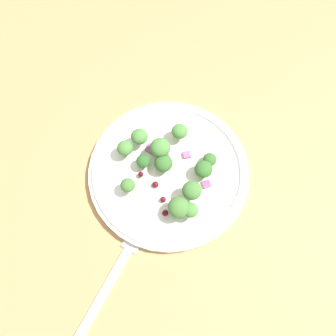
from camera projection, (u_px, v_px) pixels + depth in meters
ground_plane at (152, 169)px, 52.77cm from camera, size 180.00×180.00×2.00cm
plate at (168, 173)px, 50.54cm from camera, size 23.61×23.61×1.70cm
dressing_pool at (168, 172)px, 50.13cm from camera, size 13.70×13.70×0.20cm
broccoli_floret_0 at (191, 210)px, 45.99cm from camera, size 2.11×2.11×2.14cm
broccoli_floret_1 at (160, 148)px, 48.86cm from camera, size 2.94×2.94×2.98cm
broccoli_floret_2 at (203, 169)px, 48.42cm from camera, size 2.57×2.57×2.61cm
broccoli_floret_3 at (143, 161)px, 49.11cm from camera, size 2.02×2.02×2.05cm
broccoli_floret_4 at (210, 160)px, 49.63cm from camera, size 2.00×2.00×2.02cm
broccoli_floret_5 at (179, 208)px, 46.04cm from camera, size 2.99×2.99×3.03cm
broccoli_floret_6 at (180, 131)px, 50.46cm from camera, size 2.39×2.39×2.42cm
broccoli_floret_7 at (126, 147)px, 49.79cm from camera, size 2.33×2.33×2.36cm
broccoli_floret_8 at (128, 185)px, 47.63cm from camera, size 2.04×2.04×2.07cm
broccoli_floret_9 at (192, 191)px, 46.59cm from camera, size 2.71×2.71×2.74cm
broccoli_floret_10 at (139, 137)px, 49.97cm from camera, size 2.50×2.50×2.53cm
broccoli_floret_11 at (164, 163)px, 48.82cm from camera, size 2.60×2.60×2.64cm
cranberry_0 at (165, 213)px, 46.87cm from camera, size 0.88×0.88×0.88cm
cranberry_1 at (175, 209)px, 47.24cm from camera, size 0.88×0.88×0.88cm
cranberry_2 at (163, 199)px, 47.98cm from camera, size 0.81×0.81×0.81cm
cranberry_3 at (141, 174)px, 49.22cm from camera, size 0.78×0.78×0.78cm
cranberry_4 at (155, 184)px, 48.85cm from camera, size 0.93×0.93×0.93cm
onion_bit_0 at (187, 155)px, 50.79cm from camera, size 1.52×1.53×0.53cm
onion_bit_1 at (165, 155)px, 50.61cm from camera, size 1.66×1.70×0.53cm
onion_bit_2 at (151, 149)px, 51.09cm from camera, size 1.46×1.47×0.35cm
onion_bit_3 at (206, 185)px, 49.15cm from camera, size 1.64×1.64×0.49cm
fork at (111, 280)px, 45.39cm from camera, size 18.69×3.36×0.50cm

